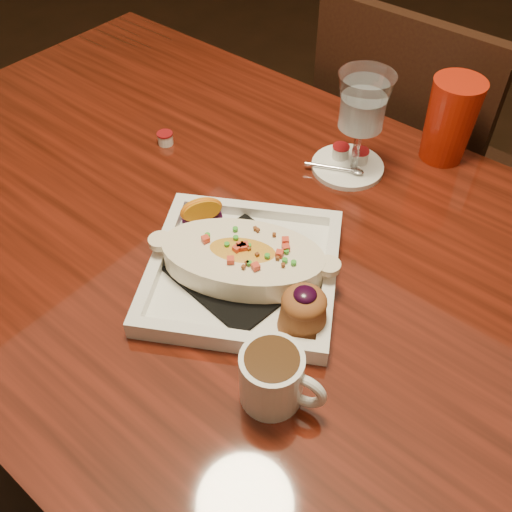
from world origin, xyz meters
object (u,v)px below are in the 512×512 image
Objects in this scene: table at (236,276)px; plate at (247,267)px; goblet at (363,108)px; saucer at (347,164)px; chair_far at (404,168)px; red_tumbler at (450,121)px; coffee_mug at (274,377)px.

plate is (0.07, -0.06, 0.13)m from table.
table is 0.35m from goblet.
table is 7.87× the size of goblet.
goblet is at bearing -15.84° from saucer.
chair_far reaches higher than plate.
red_tumbler is at bearing 50.36° from plate.
chair_far reaches higher than coffee_mug.
red_tumbler is at bearing 82.45° from coffee_mug.
plate is at bearing -86.57° from goblet.
plate reaches higher than saucer.
chair_far is 0.74m from plate.
red_tumbler is at bearing 123.63° from chair_far.
table is at bearing 112.40° from plate.
table is at bearing -98.61° from saucer.
chair_far is 0.45m from saucer.
saucer is at bearing 98.08° from coffee_mug.
table is at bearing 90.00° from chair_far.
coffee_mug is at bearing -70.39° from plate.
plate is at bearing 96.22° from chair_far.
plate is 0.19m from coffee_mug.
goblet is at bearing 96.41° from coffee_mug.
goblet is 1.48× the size of saucer.
red_tumbler reaches higher than plate.
chair_far is 2.52× the size of plate.
chair_far is at bearing 90.95° from coffee_mug.
plate is (0.07, -0.69, 0.27)m from chair_far.
goblet is at bearing 98.53° from chair_far.
chair_far reaches higher than table.
coffee_mug is at bearing -83.20° from red_tumbler.
table is 0.32m from coffee_mug.
chair_far is at bearing 96.08° from saucer.
plate is 0.32m from saucer.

